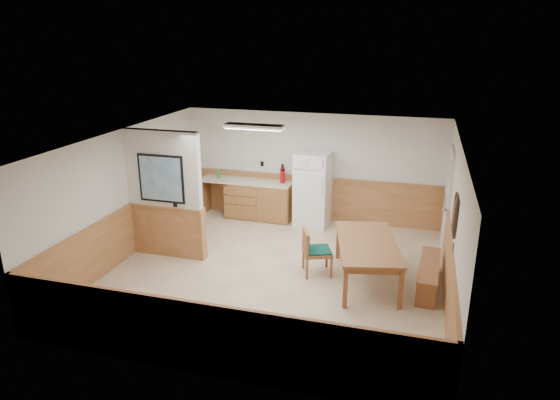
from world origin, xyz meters
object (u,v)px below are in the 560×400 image
(dining_table, at_px, (367,247))
(dining_bench, at_px, (429,270))
(refrigerator, at_px, (313,189))
(dining_chair, at_px, (312,249))
(fire_extinguisher, at_px, (283,175))
(soap_bottle, at_px, (218,174))

(dining_table, height_order, dining_bench, dining_table)
(refrigerator, bearing_deg, dining_chair, -74.45)
(fire_extinguisher, bearing_deg, dining_table, -34.41)
(refrigerator, xyz_separation_m, fire_extinguisher, (-0.73, 0.10, 0.25))
(dining_table, height_order, soap_bottle, soap_bottle)
(dining_bench, relative_size, soap_bottle, 7.67)
(dining_chair, relative_size, soap_bottle, 4.27)
(dining_table, bearing_deg, refrigerator, 108.51)
(dining_table, xyz_separation_m, fire_extinguisher, (-2.26, 2.56, 0.43))
(dining_bench, bearing_deg, dining_table, -174.60)
(fire_extinguisher, distance_m, soap_bottle, 1.59)
(dining_table, distance_m, dining_chair, 1.00)
(refrigerator, height_order, soap_bottle, refrigerator)
(dining_bench, xyz_separation_m, fire_extinguisher, (-3.32, 2.52, 0.75))
(dining_chair, height_order, fire_extinguisher, fire_extinguisher)
(dining_table, xyz_separation_m, dining_bench, (1.06, 0.04, -0.32))
(refrigerator, distance_m, soap_bottle, 2.32)
(dining_bench, xyz_separation_m, dining_chair, (-2.04, -0.02, 0.15))
(fire_extinguisher, xyz_separation_m, soap_bottle, (-1.58, -0.02, -0.10))
(dining_chair, bearing_deg, refrigerator, 80.70)
(dining_bench, bearing_deg, dining_chair, -176.26)
(dining_chair, xyz_separation_m, soap_bottle, (-2.86, 2.51, 0.51))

